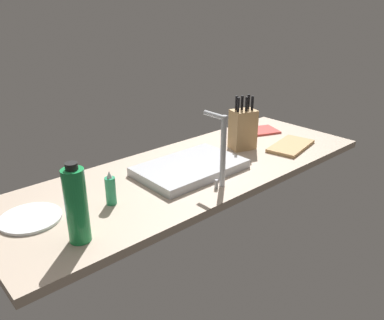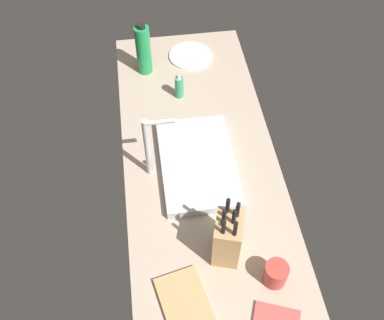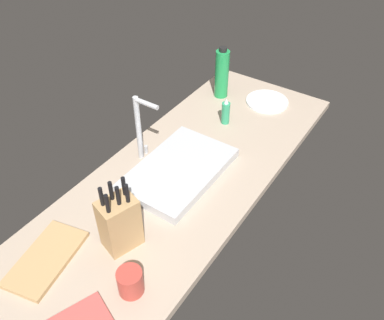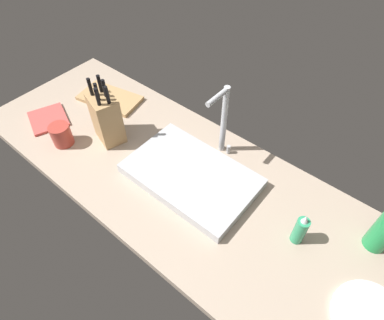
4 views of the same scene
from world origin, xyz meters
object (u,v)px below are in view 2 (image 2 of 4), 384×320
Objects in this scene: faucet at (150,144)px; cutting_board at (188,311)px; water_bottle at (143,50)px; dinner_plate at (190,56)px; soap_bottle at (179,86)px; knife_block at (228,238)px; sink_basin at (198,163)px; coffee_mug at (276,274)px.

cutting_board is at bearing -173.76° from faucet.
dinner_plate is at bearing -72.35° from water_bottle.
soap_bottle is 30.51cm from dinner_plate.
soap_bottle is (85.20, 7.05, -4.93)cm from knife_block.
faucet is 78.94cm from dinner_plate.
sink_basin is 1.75× the size of water_bottle.
faucet is at bearing 159.03° from soap_bottle.
dinner_plate is at bearing 16.20° from knife_block.
coffee_mug is (-12.97, -15.06, -6.38)cm from knife_block.
faucet is 1.12× the size of water_bottle.
knife_block is at bearing -168.29° from water_bottle.
dinner_plate is at bearing -5.36° from sink_basin.
soap_bottle is at bearing 12.69° from coffee_mug.
soap_bottle is at bearing -20.97° from faucet.
water_bottle reaches higher than coffee_mug.
dinner_plate is at bearing -8.23° from cutting_board.
faucet reaches higher than dinner_plate.
soap_bottle is at bearing -5.44° from cutting_board.
dinner_plate is 127.39cm from coffee_mug.
soap_bottle reaches higher than cutting_board.
sink_basin reaches higher than dinner_plate.
knife_block is at bearing -175.27° from soap_bottle.
coffee_mug is at bearing -113.38° from knife_block.
sink_basin is at bearing -164.83° from water_bottle.
soap_bottle is 100.64cm from coffee_mug.
sink_basin is 25.12cm from faucet.
faucet is at bearing 178.30° from water_bottle.
knife_block is (-41.29, -23.88, -6.89)cm from faucet.
soap_bottle is (105.77, -10.07, 5.25)cm from cutting_board.
sink_basin is 63.36cm from cutting_board.
dinner_plate is at bearing -18.17° from soap_bottle.
sink_basin is 5.25× the size of coffee_mug.
sink_basin reaches higher than cutting_board.
faucet is 1.41× the size of dinner_plate.
dinner_plate is (134.28, -19.42, -0.30)cm from cutting_board.
sink_basin is at bearing -89.39° from faucet.
cutting_board is 106.38cm from soap_bottle.
water_bottle is (64.70, -1.92, -4.64)cm from faucet.
sink_basin is 1.72× the size of knife_block.
cutting_board is (-20.57, 17.12, -10.18)cm from knife_block.
soap_bottle is at bearing 22.09° from knife_block.
knife_block reaches higher than cutting_board.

